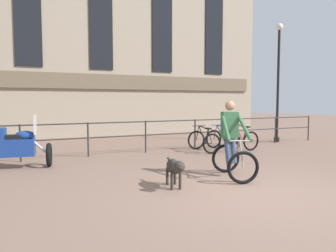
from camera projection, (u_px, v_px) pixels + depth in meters
ground_plane at (251, 192)px, 6.09m from camera, size 60.00×60.00×0.00m
canal_railing at (146, 131)px, 10.69m from camera, size 15.05×0.05×1.05m
building_facade at (99, 13)px, 15.49m from camera, size 18.00×0.72×11.73m
cyclist_with_bike at (232, 143)px, 7.31m from camera, size 1.00×1.32×1.70m
dog at (175, 167)px, 6.34m from camera, size 0.39×1.04×0.60m
parked_motorcycle at (17, 146)px, 8.19m from camera, size 1.69×0.89×1.35m
parked_bicycle_near_lamp at (204, 141)px, 10.93m from camera, size 0.71×1.14×0.86m
parked_bicycle_mid_left at (223, 140)px, 11.27m from camera, size 0.71×1.14×0.86m
parked_bicycle_mid_right at (241, 139)px, 11.61m from camera, size 0.68×1.12×0.86m
street_lamp at (278, 76)px, 13.33m from camera, size 0.28×0.28×4.81m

